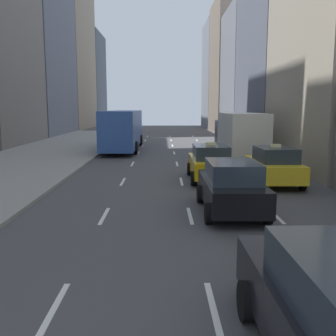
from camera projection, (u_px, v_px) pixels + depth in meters
The scene contains 8 objects.
sidewalk_left at pixel (29, 161), 25.55m from camera, with size 8.00×66.00×0.15m, color gray.
lane_markings at pixel (179, 171), 21.72m from camera, with size 5.72×56.00×0.01m.
building_row_right at pixel (281, 26), 34.01m from camera, with size 6.00×76.15×32.57m.
taxi_lead at pixel (210, 162), 18.97m from camera, with size 2.02×4.40×1.87m.
taxi_second at pixel (274, 165), 18.00m from camera, with size 2.02×4.40×1.87m.
sedan_black_near at pixel (231, 187), 13.09m from camera, with size 2.02×4.44×1.76m.
city_bus at pixel (123, 128), 32.73m from camera, with size 2.80×11.61×3.25m.
box_truck at pixel (239, 135), 26.15m from camera, with size 2.58×8.40×3.15m.
Camera 1 is at (1.72, 1.57, 3.49)m, focal length 42.00 mm.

